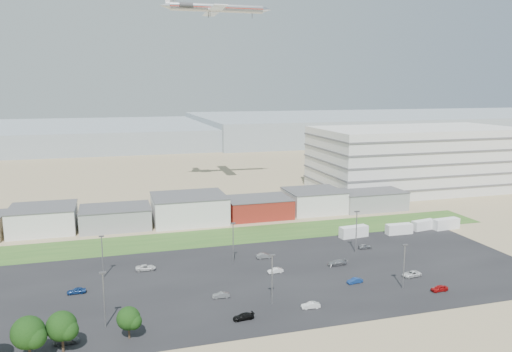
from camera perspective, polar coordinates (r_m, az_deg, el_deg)
name	(u,v)px	position (r m, az deg, el deg)	size (l,w,h in m)	color
ground	(285,319)	(93.16, 3.28, -16.01)	(700.00, 700.00, 0.00)	#917E5C
parking_lot	(275,276)	(111.95, 2.23, -11.36)	(120.00, 50.00, 0.01)	black
grass_strip	(222,237)	(139.85, -3.96, -6.94)	(160.00, 16.00, 0.02)	#2E5921
hills_backdrop	(199,133)	(401.21, -6.55, 4.85)	(700.00, 200.00, 9.00)	gray
building_row	(153,211)	(154.57, -11.70, -3.94)	(170.00, 20.00, 8.00)	silver
parking_garage	(415,158)	(212.15, 17.73, 1.93)	(80.00, 40.00, 25.00)	silver
box_trailer_a	(354,232)	(141.48, 11.10, -6.27)	(8.18, 2.56, 3.07)	silver
box_trailer_b	(399,229)	(147.50, 16.03, -5.84)	(7.63, 2.38, 2.86)	silver
box_trailer_c	(423,225)	(154.01, 18.58, -5.32)	(7.36, 2.30, 2.76)	silver
box_trailer_d	(446,224)	(156.85, 20.88, -5.12)	(8.22, 2.57, 3.08)	silver
tree_mid	(28,336)	(86.04, -24.59, -16.30)	(5.38, 5.38, 8.07)	black
tree_right	(62,329)	(86.83, -21.31, -16.00)	(5.04, 5.04, 7.57)	black
tree_near	(129,321)	(87.94, -14.36, -15.74)	(4.16, 4.16, 6.24)	black
lightpole_front_l	(104,300)	(92.03, -16.97, -13.37)	(1.18, 0.49, 10.00)	slate
lightpole_front_m	(272,280)	(96.73, 1.84, -11.76)	(1.17, 0.49, 9.92)	slate
lightpole_front_r	(404,267)	(108.28, 16.54, -9.89)	(1.11, 0.46, 9.44)	slate
lightpole_back_l	(103,257)	(114.56, -17.13, -8.81)	(1.11, 0.46, 9.43)	slate
lightpole_back_m	(233,243)	(118.10, -2.63, -7.68)	(1.16, 0.48, 9.83)	slate
lightpole_back_r	(356,232)	(127.96, 11.39, -6.27)	(1.25, 0.52, 10.65)	slate
airliner	(217,8)	(195.22, -4.50, 18.65)	(42.34, 28.87, 12.51)	silver
parked_car_0	(411,274)	(116.53, 17.35, -10.65)	(1.96, 4.25, 1.18)	silver
parked_car_1	(355,281)	(109.98, 11.23, -11.65)	(1.21, 3.46, 1.14)	navy
parked_car_2	(439,288)	(110.55, 20.22, -11.96)	(1.46, 3.62, 1.23)	#9C0E0F
parked_car_3	(243,317)	(92.66, -1.45, -15.76)	(1.57, 3.87, 1.12)	black
parked_car_4	(221,295)	(101.36, -4.02, -13.42)	(1.18, 3.39, 1.12)	#595B5E
parked_car_5	(76,291)	(109.13, -19.84, -12.22)	(1.48, 3.68, 1.25)	navy
parked_car_7	(275,271)	(113.51, 2.23, -10.75)	(1.22, 3.50, 1.15)	silver
parked_car_8	(365,247)	(132.48, 12.35, -7.88)	(1.38, 3.44, 1.17)	#A5A5AA
parked_car_9	(146,268)	(117.73, -12.49, -10.18)	(2.07, 4.49, 1.25)	silver
parked_car_10	(67,340)	(90.53, -20.83, -17.10)	(1.67, 4.11, 1.19)	#595B5E
parked_car_11	(264,256)	(122.59, 0.96, -9.10)	(1.34, 3.84, 1.27)	#595B5E
parked_car_12	(337,263)	(119.51, 9.24, -9.75)	(1.82, 4.47, 1.30)	#A5A5AA
parked_car_13	(311,305)	(97.34, 6.26, -14.48)	(1.24, 3.55, 1.17)	silver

